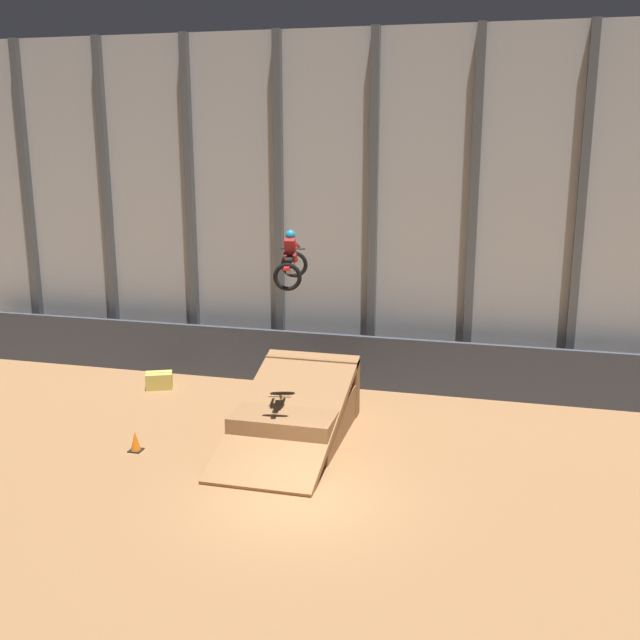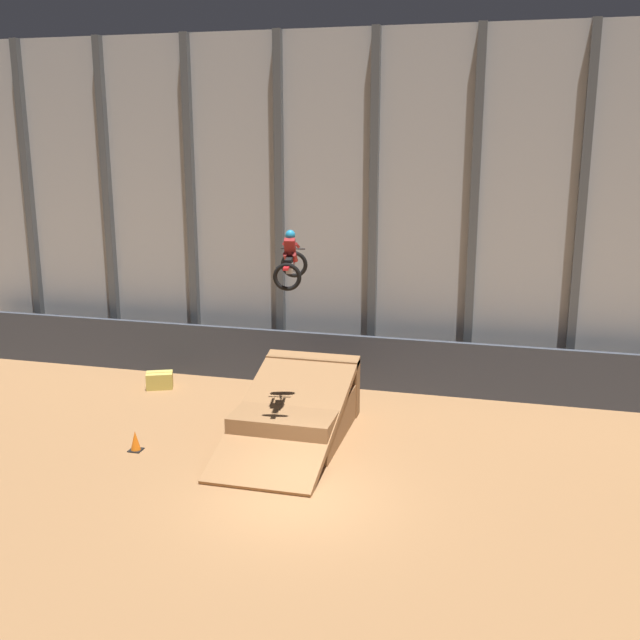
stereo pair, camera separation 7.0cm
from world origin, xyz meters
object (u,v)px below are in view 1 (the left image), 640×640
Objects in this scene: dirt_ramp at (298,411)px; rider_bike_solo at (291,262)px; traffic_cone_near_ramp at (135,441)px; hay_bale_trackside at (159,380)px.

rider_bike_solo reaches higher than dirt_ramp.
rider_bike_solo is at bearing 12.45° from traffic_cone_near_ramp.
dirt_ramp reaches higher than traffic_cone_near_ramp.
dirt_ramp is at bearing 91.55° from rider_bike_solo.
traffic_cone_near_ramp reaches higher than hay_bale_trackside.
traffic_cone_near_ramp is 0.55× the size of hay_bale_trackside.
hay_bale_trackside is (-6.05, 4.10, -5.09)m from rider_bike_solo.
rider_bike_solo is at bearing -34.12° from hay_bale_trackside.
dirt_ramp is 5.61× the size of hay_bale_trackside.
traffic_cone_near_ramp is at bearing -148.60° from dirt_ramp.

